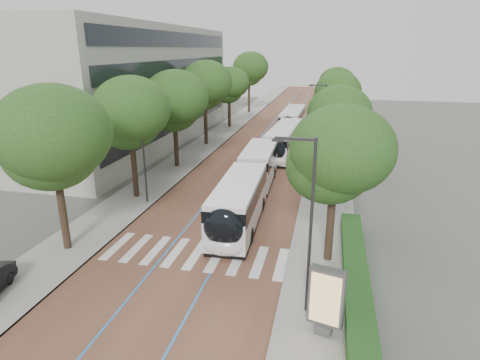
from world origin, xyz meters
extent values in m
plane|color=#51544C|center=(0.00, 0.00, 0.00)|extent=(160.00, 160.00, 0.00)
cube|color=brown|center=(0.00, 40.00, 0.01)|extent=(11.00, 140.00, 0.02)
cube|color=gray|center=(-7.50, 40.00, 0.06)|extent=(4.00, 140.00, 0.12)
cube|color=gray|center=(7.50, 40.00, 0.06)|extent=(4.00, 140.00, 0.12)
cube|color=gray|center=(-5.60, 40.00, 0.06)|extent=(0.20, 140.00, 0.14)
cube|color=gray|center=(5.60, 40.00, 0.06)|extent=(0.20, 140.00, 0.14)
cube|color=silver|center=(-4.80, 1.00, 0.03)|extent=(0.55, 3.60, 0.01)
cube|color=silver|center=(-3.55, 1.00, 0.03)|extent=(0.55, 3.60, 0.01)
cube|color=silver|center=(-2.30, 1.00, 0.03)|extent=(0.55, 3.60, 0.01)
cube|color=silver|center=(-1.05, 1.00, 0.03)|extent=(0.55, 3.60, 0.01)
cube|color=silver|center=(0.20, 1.00, 0.03)|extent=(0.55, 3.60, 0.01)
cube|color=silver|center=(1.45, 1.00, 0.03)|extent=(0.55, 3.60, 0.01)
cube|color=silver|center=(2.70, 1.00, 0.03)|extent=(0.55, 3.60, 0.01)
cube|color=silver|center=(3.95, 1.00, 0.03)|extent=(0.55, 3.60, 0.01)
cube|color=silver|center=(5.20, 1.00, 0.03)|extent=(0.55, 3.60, 0.01)
cube|color=blue|center=(-1.60, 40.00, 0.02)|extent=(0.12, 126.00, 0.01)
cube|color=blue|center=(1.60, 40.00, 0.02)|extent=(0.12, 126.00, 0.01)
cube|color=#9C9A91|center=(-19.50, 28.00, 7.00)|extent=(18.00, 40.00, 14.00)
cube|color=black|center=(-10.45, 28.00, 3.00)|extent=(0.12, 38.00, 1.60)
cube|color=black|center=(-10.45, 28.00, 6.20)|extent=(0.12, 38.00, 1.60)
cube|color=black|center=(-10.45, 28.00, 9.40)|extent=(0.12, 38.00, 1.60)
cube|color=black|center=(-10.45, 28.00, 12.40)|extent=(0.12, 38.00, 1.60)
cube|color=#1C4016|center=(9.10, 0.00, 0.52)|extent=(1.20, 14.00, 0.80)
cylinder|color=#2F2F32|center=(6.80, -3.00, 4.12)|extent=(0.14, 0.14, 8.00)
cube|color=#2F2F32|center=(6.00, -3.00, 8.02)|extent=(1.70, 0.12, 0.12)
cube|color=#2F2F32|center=(5.30, -3.00, 7.94)|extent=(0.50, 0.20, 0.10)
cylinder|color=#2F2F32|center=(6.80, 22.00, 4.12)|extent=(0.14, 0.14, 8.00)
cube|color=#2F2F32|center=(6.00, 22.00, 8.02)|extent=(1.70, 0.12, 0.12)
cube|color=#2F2F32|center=(5.30, 22.00, 7.94)|extent=(0.50, 0.20, 0.10)
cylinder|color=#2F2F32|center=(-6.10, 8.00, 4.12)|extent=(0.14, 0.14, 8.00)
cylinder|color=black|center=(-7.50, 0.00, 2.32)|extent=(0.44, 0.44, 4.63)
ellipsoid|color=#234616|center=(-7.50, 0.00, 6.53)|extent=(6.21, 6.21, 5.28)
cylinder|color=black|center=(-7.50, 9.00, 2.32)|extent=(0.44, 0.44, 4.65)
ellipsoid|color=#234616|center=(-7.50, 9.00, 6.55)|extent=(5.81, 5.81, 4.94)
cylinder|color=black|center=(-7.50, 18.00, 2.25)|extent=(0.44, 0.44, 4.49)
ellipsoid|color=#234616|center=(-7.50, 18.00, 6.33)|extent=(6.29, 6.29, 5.35)
cylinder|color=black|center=(-7.50, 28.00, 2.48)|extent=(0.44, 0.44, 4.96)
ellipsoid|color=#234616|center=(-7.50, 28.00, 6.99)|extent=(6.12, 6.12, 5.20)
cylinder|color=black|center=(-7.50, 40.00, 2.14)|extent=(0.44, 0.44, 4.27)
ellipsoid|color=#234616|center=(-7.50, 40.00, 6.02)|extent=(5.45, 5.45, 4.64)
cylinder|color=black|center=(-7.50, 55.00, 2.70)|extent=(0.44, 0.44, 5.40)
ellipsoid|color=#234616|center=(-7.50, 55.00, 7.60)|extent=(6.45, 6.45, 5.48)
cylinder|color=black|center=(7.70, 2.00, 2.11)|extent=(0.44, 0.44, 4.22)
ellipsoid|color=#234616|center=(7.70, 2.00, 5.95)|extent=(5.41, 5.41, 4.60)
cylinder|color=black|center=(7.70, 14.00, 2.14)|extent=(0.44, 0.44, 4.28)
ellipsoid|color=#234616|center=(7.70, 14.00, 6.03)|extent=(5.05, 5.05, 4.30)
cylinder|color=black|center=(7.70, 28.00, 2.24)|extent=(0.44, 0.44, 4.47)
ellipsoid|color=#234616|center=(7.70, 28.00, 6.30)|extent=(5.13, 5.13, 4.36)
cylinder|color=black|center=(7.70, 44.00, 2.12)|extent=(0.44, 0.44, 4.24)
ellipsoid|color=#234616|center=(7.70, 44.00, 5.98)|extent=(5.36, 5.36, 4.56)
cylinder|color=black|center=(1.62, 10.49, 1.77)|extent=(2.33, 0.98, 2.30)
cube|color=silver|center=(1.79, 5.36, 1.26)|extent=(2.82, 9.44, 1.82)
cube|color=black|center=(1.79, 5.36, 2.40)|extent=(2.85, 9.25, 0.97)
cube|color=silver|center=(1.79, 5.36, 3.04)|extent=(2.76, 9.25, 0.31)
cube|color=black|center=(1.79, 5.36, 0.17)|extent=(2.75, 9.06, 0.35)
cube|color=silver|center=(1.47, 14.81, 1.26)|extent=(2.76, 7.82, 1.82)
cube|color=black|center=(1.47, 14.81, 2.40)|extent=(2.80, 7.67, 0.97)
cube|color=silver|center=(1.47, 14.81, 3.04)|extent=(2.71, 7.66, 0.31)
cube|color=black|center=(1.47, 14.81, 0.17)|extent=(2.70, 7.51, 0.35)
ellipsoid|color=black|center=(1.94, 0.84, 2.00)|extent=(2.39, 1.18, 2.28)
ellipsoid|color=silver|center=(1.95, 0.79, 0.86)|extent=(2.38, 1.08, 1.14)
cylinder|color=black|center=(0.74, 3.05, 0.50)|extent=(0.33, 1.01, 1.00)
cylinder|color=black|center=(3.00, 3.12, 0.50)|extent=(0.33, 1.01, 1.00)
cylinder|color=black|center=(0.29, 16.44, 0.50)|extent=(0.33, 1.01, 1.00)
cylinder|color=black|center=(2.54, 16.52, 0.50)|extent=(0.33, 1.01, 1.00)
cylinder|color=black|center=(0.56, 8.40, 0.50)|extent=(0.33, 1.01, 1.00)
cylinder|color=black|center=(2.82, 8.48, 0.50)|extent=(0.33, 1.01, 1.00)
cube|color=silver|center=(2.47, 25.22, 1.26)|extent=(3.08, 12.11, 1.82)
cube|color=black|center=(2.47, 25.22, 2.40)|extent=(3.11, 11.87, 0.97)
cube|color=silver|center=(2.47, 25.22, 3.04)|extent=(3.02, 11.87, 0.31)
cube|color=black|center=(2.47, 25.22, 0.17)|extent=(3.01, 11.63, 0.35)
ellipsoid|color=black|center=(2.19, 19.37, 2.00)|extent=(2.40, 1.21, 2.28)
ellipsoid|color=silver|center=(2.19, 19.32, 0.86)|extent=(2.40, 1.11, 1.14)
cylinder|color=black|center=(1.17, 21.67, 0.50)|extent=(0.35, 1.01, 1.00)
cylinder|color=black|center=(3.43, 21.56, 0.50)|extent=(0.35, 1.01, 1.00)
cylinder|color=black|center=(1.53, 29.07, 0.50)|extent=(0.35, 1.01, 1.00)
cylinder|color=black|center=(3.79, 28.96, 0.50)|extent=(0.35, 1.01, 1.00)
cube|color=silver|center=(2.19, 38.55, 1.26)|extent=(2.73, 12.05, 1.82)
cube|color=black|center=(2.19, 38.55, 2.40)|extent=(2.76, 11.81, 0.97)
cube|color=silver|center=(2.19, 38.55, 3.04)|extent=(2.67, 11.80, 0.31)
cube|color=black|center=(2.19, 38.55, 0.17)|extent=(2.67, 11.56, 0.35)
ellipsoid|color=black|center=(2.08, 32.70, 2.00)|extent=(2.37, 1.14, 2.28)
ellipsoid|color=silver|center=(2.08, 32.65, 0.86)|extent=(2.37, 1.04, 1.14)
cylinder|color=black|center=(0.99, 34.97, 0.50)|extent=(0.32, 1.01, 1.00)
cylinder|color=black|center=(3.25, 34.93, 0.50)|extent=(0.32, 1.01, 1.00)
cylinder|color=black|center=(1.13, 42.37, 0.50)|extent=(0.32, 1.01, 1.00)
cylinder|color=black|center=(3.39, 42.33, 0.50)|extent=(0.32, 1.01, 1.00)
cube|color=#59595B|center=(7.63, -4.38, 0.34)|extent=(0.79, 0.71, 0.45)
cube|color=#59595B|center=(7.63, -4.38, 1.86)|extent=(1.51, 0.74, 2.58)
cube|color=#DEBB76|center=(7.58, -4.59, 1.86)|extent=(1.20, 0.33, 2.24)
camera|label=1|loc=(7.24, -18.75, 11.46)|focal=30.00mm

